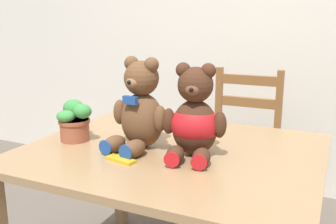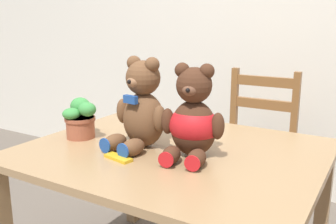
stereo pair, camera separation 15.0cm
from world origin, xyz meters
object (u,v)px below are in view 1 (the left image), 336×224
object	(u,v)px
wooden_chair_behind	(240,148)
teddy_bear_right	(194,120)
teddy_bear_left	(140,110)
potted_plant	(74,121)
chocolate_bar	(121,160)

from	to	relation	value
wooden_chair_behind	teddy_bear_right	xyz separation A→B (m)	(0.02, -0.85, 0.38)
teddy_bear_left	teddy_bear_right	world-z (taller)	teddy_bear_left
potted_plant	chocolate_bar	distance (m)	0.36
wooden_chair_behind	teddy_bear_left	bearing A→B (deg)	75.71
wooden_chair_behind	teddy_bear_right	size ratio (longest dim) A/B	2.57
teddy_bear_left	teddy_bear_right	bearing A→B (deg)	-170.25
teddy_bear_right	chocolate_bar	world-z (taller)	teddy_bear_right
wooden_chair_behind	chocolate_bar	distance (m)	1.08
wooden_chair_behind	chocolate_bar	bearing A→B (deg)	78.63
wooden_chair_behind	teddy_bear_right	bearing A→B (deg)	91.29
teddy_bear_right	chocolate_bar	distance (m)	0.32
teddy_bear_left	chocolate_bar	distance (m)	0.24
chocolate_bar	teddy_bear_left	bearing A→B (deg)	93.52
wooden_chair_behind	teddy_bear_left	size ratio (longest dim) A/B	2.48
chocolate_bar	wooden_chair_behind	bearing A→B (deg)	78.63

